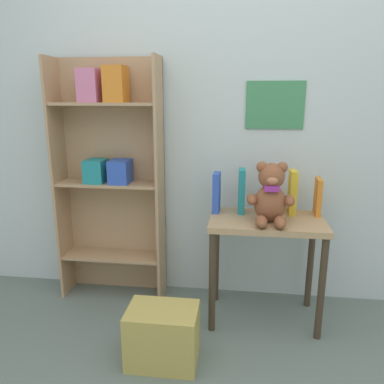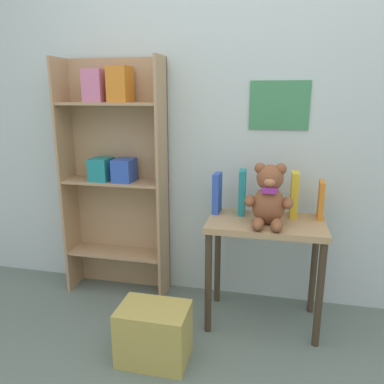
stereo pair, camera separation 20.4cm
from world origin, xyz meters
name	(u,v)px [view 1 (the left image)]	position (x,y,z in m)	size (l,w,h in m)	color
wall_back	(237,111)	(0.00, 1.53, 1.25)	(4.80, 0.07, 2.50)	silver
bookshelf_side	(110,167)	(-0.81, 1.40, 0.89)	(0.69, 0.23, 1.58)	tan
display_table	(266,236)	(0.20, 1.20, 0.54)	(0.67, 0.40, 0.65)	tan
teddy_bear	(271,195)	(0.21, 1.13, 0.80)	(0.26, 0.24, 0.35)	brown
book_standing_blue	(217,192)	(-0.11, 1.29, 0.77)	(0.04, 0.12, 0.24)	#2D51B7
book_standing_teal	(242,191)	(0.05, 1.30, 0.78)	(0.04, 0.11, 0.27)	teal
book_standing_pink	(267,196)	(0.20, 1.31, 0.76)	(0.04, 0.15, 0.22)	#D17093
book_standing_yellow	(292,192)	(0.35, 1.31, 0.78)	(0.04, 0.12, 0.27)	gold
book_standing_orange	(318,197)	(0.50, 1.32, 0.76)	(0.03, 0.14, 0.22)	orange
storage_bin	(163,336)	(-0.34, 0.72, 0.15)	(0.36, 0.25, 0.30)	tan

